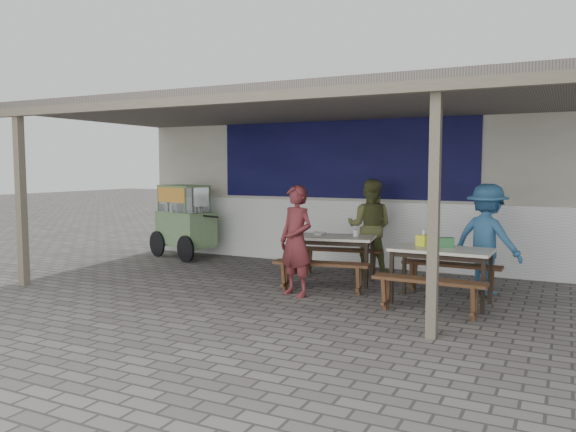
# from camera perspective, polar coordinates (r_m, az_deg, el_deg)

# --- Properties ---
(ground) EXTENTS (60.00, 60.00, 0.00)m
(ground) POSITION_cam_1_polar(r_m,az_deg,el_deg) (7.96, -1.18, -8.29)
(ground) COLOR #635E5A
(ground) RESTS_ON ground
(back_wall) EXTENTS (9.00, 1.28, 3.50)m
(back_wall) POSITION_cam_1_polar(r_m,az_deg,el_deg) (11.04, 7.48, 4.39)
(back_wall) COLOR beige
(back_wall) RESTS_ON ground
(warung_roof) EXTENTS (9.00, 4.21, 2.81)m
(warung_roof) POSITION_cam_1_polar(r_m,az_deg,el_deg) (8.59, 1.72, 10.91)
(warung_roof) COLOR #635955
(warung_roof) RESTS_ON ground
(table_left) EXTENTS (1.41, 0.92, 0.75)m
(table_left) POSITION_cam_1_polar(r_m,az_deg,el_deg) (8.85, 4.48, -2.55)
(table_left) COLOR white
(table_left) RESTS_ON ground
(bench_left_street) EXTENTS (1.44, 0.51, 0.45)m
(bench_left_street) POSITION_cam_1_polar(r_m,az_deg,el_deg) (8.22, 3.39, -5.48)
(bench_left_street) COLOR brown
(bench_left_street) RESTS_ON ground
(bench_left_wall) EXTENTS (1.44, 0.51, 0.45)m
(bench_left_wall) POSITION_cam_1_polar(r_m,az_deg,el_deg) (9.58, 5.38, -4.00)
(bench_left_wall) COLOR brown
(bench_left_wall) RESTS_ON ground
(table_right) EXTENTS (1.32, 0.75, 0.75)m
(table_right) POSITION_cam_1_polar(r_m,az_deg,el_deg) (7.77, 15.32, -3.77)
(table_right) COLOR white
(table_right) RESTS_ON ground
(bench_right_street) EXTENTS (1.40, 0.32, 0.45)m
(bench_right_street) POSITION_cam_1_polar(r_m,az_deg,el_deg) (7.21, 14.10, -7.12)
(bench_right_street) COLOR brown
(bench_right_street) RESTS_ON ground
(bench_right_wall) EXTENTS (1.40, 0.32, 0.45)m
(bench_right_wall) POSITION_cam_1_polar(r_m,az_deg,el_deg) (8.44, 16.25, -5.40)
(bench_right_wall) COLOR brown
(bench_right_wall) RESTS_ON ground
(vendor_cart) EXTENTS (1.88, 1.13, 1.47)m
(vendor_cart) POSITION_cam_1_polar(r_m,az_deg,el_deg) (11.51, -10.46, -0.23)
(vendor_cart) COLOR #799765
(vendor_cart) RESTS_ON ground
(patron_street_side) EXTENTS (0.67, 0.55, 1.58)m
(patron_street_side) POSITION_cam_1_polar(r_m,az_deg,el_deg) (7.95, 0.84, -2.53)
(patron_street_side) COLOR maroon
(patron_street_side) RESTS_ON ground
(patron_wall_side) EXTENTS (0.86, 0.72, 1.62)m
(patron_wall_side) POSITION_cam_1_polar(r_m,az_deg,el_deg) (9.72, 8.30, -1.07)
(patron_wall_side) COLOR brown
(patron_wall_side) RESTS_ON ground
(patron_right_table) EXTENTS (1.18, 0.94, 1.59)m
(patron_right_table) POSITION_cam_1_polar(r_m,az_deg,el_deg) (8.57, 19.55, -2.22)
(patron_right_table) COLOR #336799
(patron_right_table) RESTS_ON ground
(tissue_box) EXTENTS (0.20, 0.20, 0.15)m
(tissue_box) POSITION_cam_1_polar(r_m,az_deg,el_deg) (7.93, 13.58, -2.42)
(tissue_box) COLOR yellow
(tissue_box) RESTS_ON table_right
(donation_box) EXTENTS (0.23, 0.19, 0.13)m
(donation_box) POSITION_cam_1_polar(r_m,az_deg,el_deg) (7.85, 15.77, -2.61)
(donation_box) COLOR #337340
(donation_box) RESTS_ON table_right
(condiment_jar) EXTENTS (0.09, 0.09, 0.10)m
(condiment_jar) POSITION_cam_1_polar(r_m,az_deg,el_deg) (8.83, 6.92, -1.72)
(condiment_jar) COLOR silver
(condiment_jar) RESTS_ON table_left
(condiment_bowl) EXTENTS (0.24, 0.24, 0.05)m
(condiment_bowl) POSITION_cam_1_polar(r_m,az_deg,el_deg) (8.93, 3.24, -1.80)
(condiment_bowl) COLOR white
(condiment_bowl) RESTS_ON table_left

